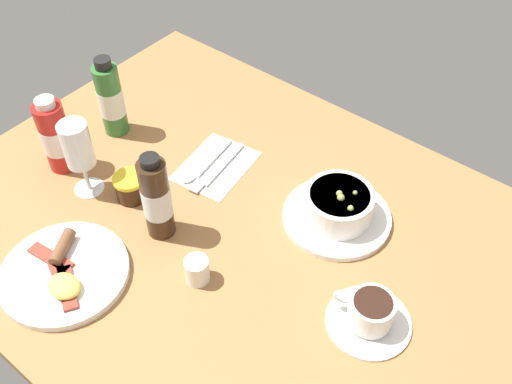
{
  "coord_description": "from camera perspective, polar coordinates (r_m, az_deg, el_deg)",
  "views": [
    {
      "loc": [
        -47.76,
        51.98,
        83.23
      ],
      "look_at": [
        -3.16,
        -3.55,
        8.14
      ],
      "focal_mm": 41.29,
      "sensor_mm": 36.0,
      "label": 1
    }
  ],
  "objects": [
    {
      "name": "porridge_bowl",
      "position": [
        1.09,
        7.95,
        -1.51
      ],
      "size": [
        20.14,
        20.14,
        7.61
      ],
      "color": "white",
      "rests_on": "ground_plane"
    },
    {
      "name": "sauce_bottle_red",
      "position": [
        1.21,
        -18.83,
        5.14
      ],
      "size": [
        5.87,
        5.87,
        16.61
      ],
      "color": "#B21E19",
      "rests_on": "ground_plane"
    },
    {
      "name": "sauce_bottle_brown",
      "position": [
        1.03,
        -9.62,
        -0.63
      ],
      "size": [
        5.18,
        5.18,
        18.22
      ],
      "color": "#382314",
      "rests_on": "ground_plane"
    },
    {
      "name": "ground_plane",
      "position": [
        1.1,
        -2.44,
        -3.75
      ],
      "size": [
        110.0,
        84.0,
        3.0
      ],
      "primitive_type": "cube",
      "color": "#9E6B3D"
    },
    {
      "name": "coffee_cup",
      "position": [
        0.97,
        10.96,
        -11.51
      ],
      "size": [
        13.86,
        13.86,
        5.99
      ],
      "color": "white",
      "rests_on": "ground_plane"
    },
    {
      "name": "creamer_jug",
      "position": [
        1.0,
        -5.7,
        -7.52
      ],
      "size": [
        5.11,
        4.21,
        5.37
      ],
      "color": "white",
      "rests_on": "ground_plane"
    },
    {
      "name": "breakfast_plate",
      "position": [
        1.06,
        -18.09,
        -7.5
      ],
      "size": [
        22.07,
        22.07,
        3.7
      ],
      "color": "white",
      "rests_on": "ground_plane"
    },
    {
      "name": "sauce_bottle_green",
      "position": [
        1.27,
        -13.89,
        8.72
      ],
      "size": [
        5.3,
        5.3,
        18.02
      ],
      "color": "#337233",
      "rests_on": "ground_plane"
    },
    {
      "name": "cutlery_setting",
      "position": [
        1.2,
        -4.09,
        2.5
      ],
      "size": [
        14.51,
        17.78,
        0.9
      ],
      "color": "white",
      "rests_on": "ground_plane"
    },
    {
      "name": "jam_jar",
      "position": [
        1.15,
        -12.06,
        0.47
      ],
      "size": [
        6.15,
        6.15,
        5.21
      ],
      "color": "#362011",
      "rests_on": "ground_plane"
    },
    {
      "name": "wine_glass",
      "position": [
        1.13,
        -16.89,
        4.1
      ],
      "size": [
        5.82,
        5.82,
        16.13
      ],
      "color": "white",
      "rests_on": "ground_plane"
    }
  ]
}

